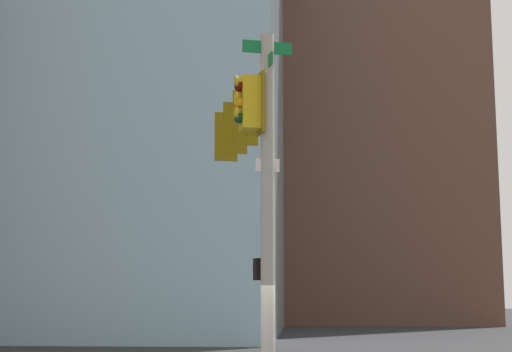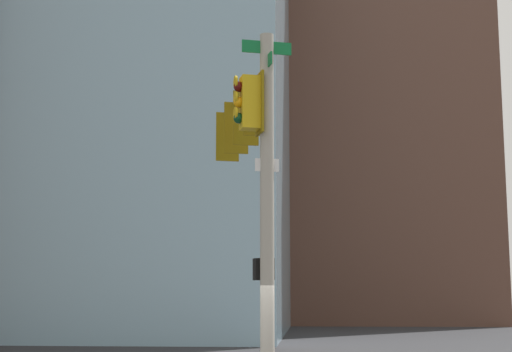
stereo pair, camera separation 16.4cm
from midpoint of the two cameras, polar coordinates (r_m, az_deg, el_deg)
The scene contains 2 objects.
signal_pole_assembly at distance 15.57m, azimuth -0.80°, elevation 1.68°, with size 4.82×1.91×7.20m.
building_brick_midblock at distance 66.53m, azimuth 8.07°, elevation 5.16°, with size 19.88×16.64×36.09m, color brown.
Camera 1 is at (13.86, 0.98, 2.39)m, focal length 54.18 mm.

